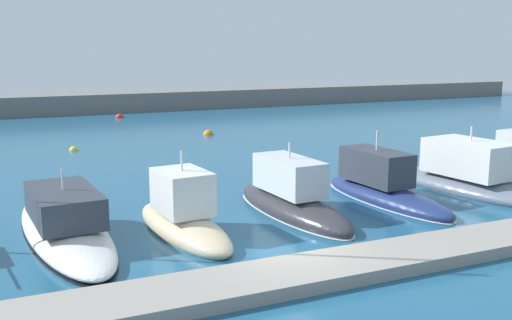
{
  "coord_description": "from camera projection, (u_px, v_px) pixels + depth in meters",
  "views": [
    {
      "loc": [
        -8.1,
        -15.32,
        6.46
      ],
      "look_at": [
        1.8,
        6.39,
        1.86
      ],
      "focal_mm": 41.79,
      "sensor_mm": 36.0,
      "label": 1
    }
  ],
  "objects": [
    {
      "name": "motorboat_charcoal_fifth",
      "position": [
        291.0,
        200.0,
        23.26
      ],
      "size": [
        2.52,
        7.71,
        3.17
      ],
      "rotation": [
        0.0,
        0.0,
        1.62
      ],
      "color": "#2D2D33",
      "rests_on": "ground_plane"
    },
    {
      "name": "motorboat_sand_fourth",
      "position": [
        183.0,
        217.0,
        20.79
      ],
      "size": [
        2.56,
        6.72,
        3.3
      ],
      "rotation": [
        0.0,
        0.0,
        1.66
      ],
      "color": "beige",
      "rests_on": "ground_plane"
    },
    {
      "name": "breakwater_seawall",
      "position": [
        76.0,
        103.0,
        57.94
      ],
      "size": [
        108.0,
        3.78,
        1.81
      ],
      "primitive_type": "cube",
      "color": "slate",
      "rests_on": "ground_plane"
    },
    {
      "name": "ground_plane",
      "position": [
        289.0,
        260.0,
        18.21
      ],
      "size": [
        120.0,
        120.0,
        0.0
      ],
      "primitive_type": "plane",
      "color": "#1E567A"
    },
    {
      "name": "motorboat_slate_seventh",
      "position": [
        465.0,
        176.0,
        26.96
      ],
      "size": [
        3.65,
        8.67,
        3.36
      ],
      "rotation": [
        0.0,
        0.0,
        1.69
      ],
      "color": "slate",
      "rests_on": "ground_plane"
    },
    {
      "name": "mooring_buoy_red",
      "position": [
        120.0,
        118.0,
        54.05
      ],
      "size": [
        0.74,
        0.74,
        0.74
      ],
      "primitive_type": "sphere",
      "color": "red",
      "rests_on": "ground_plane"
    },
    {
      "name": "motorboat_white_third",
      "position": [
        64.0,
        224.0,
        20.37
      ],
      "size": [
        3.18,
        10.24,
        2.68
      ],
      "rotation": [
        0.0,
        0.0,
        1.64
      ],
      "color": "white",
      "rests_on": "ground_plane"
    },
    {
      "name": "dock_pier",
      "position": [
        315.0,
        271.0,
        16.79
      ],
      "size": [
        35.26,
        2.18,
        0.38
      ],
      "primitive_type": "cube",
      "color": "gray",
      "rests_on": "ground_plane"
    },
    {
      "name": "mooring_buoy_orange",
      "position": [
        208.0,
        135.0,
        43.79
      ],
      "size": [
        0.76,
        0.76,
        0.76
      ],
      "primitive_type": "sphere",
      "color": "orange",
      "rests_on": "ground_plane"
    },
    {
      "name": "mooring_buoy_yellow",
      "position": [
        74.0,
        151.0,
        37.19
      ],
      "size": [
        0.54,
        0.54,
        0.54
      ],
      "primitive_type": "sphere",
      "color": "yellow",
      "rests_on": "ground_plane"
    },
    {
      "name": "motorboat_navy_sixth",
      "position": [
        383.0,
        187.0,
        25.17
      ],
      "size": [
        2.45,
        7.71,
        3.23
      ],
      "rotation": [
        0.0,
        0.0,
        1.63
      ],
      "color": "navy",
      "rests_on": "ground_plane"
    }
  ]
}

